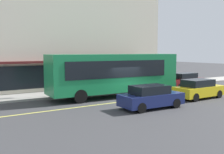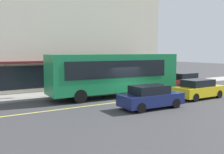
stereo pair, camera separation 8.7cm
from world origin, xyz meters
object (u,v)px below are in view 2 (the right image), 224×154
(car_maroon, at_px, (184,81))
(car_navy, at_px, (151,97))
(pedestrian_by_curb, at_px, (174,74))
(pedestrian_waiting, at_px, (111,77))
(pedestrian_mid_block, at_px, (129,78))
(traffic_light, at_px, (49,66))
(bus, at_px, (115,73))
(car_yellow, at_px, (199,89))

(car_maroon, xyz_separation_m, car_navy, (-9.31, -5.60, 0.00))
(car_maroon, bearing_deg, car_navy, -148.97)
(pedestrian_by_curb, distance_m, pedestrian_waiting, 8.72)
(pedestrian_by_curb, relative_size, pedestrian_waiting, 0.88)
(pedestrian_waiting, bearing_deg, car_navy, -105.03)
(car_navy, bearing_deg, pedestrian_mid_block, 64.01)
(car_maroon, distance_m, pedestrian_by_curb, 3.50)
(traffic_light, xyz_separation_m, pedestrian_mid_block, (7.79, -0.15, -1.36))
(traffic_light, xyz_separation_m, car_maroon, (13.56, -1.81, -1.79))
(bus, distance_m, traffic_light, 5.35)
(car_yellow, xyz_separation_m, pedestrian_mid_block, (-2.09, 6.54, 0.43))
(traffic_light, bearing_deg, pedestrian_waiting, 9.61)
(traffic_light, xyz_separation_m, pedestrian_waiting, (6.54, 1.11, -1.31))
(car_yellow, bearing_deg, car_maroon, 52.97)
(pedestrian_waiting, bearing_deg, bus, -117.10)
(car_yellow, distance_m, pedestrian_by_curb, 9.59)
(car_maroon, xyz_separation_m, pedestrian_by_curb, (1.70, 3.05, 0.34))
(bus, bearing_deg, car_navy, -95.11)
(car_navy, xyz_separation_m, car_yellow, (5.62, 0.72, 0.00))
(car_yellow, relative_size, pedestrian_waiting, 2.42)
(car_yellow, height_order, pedestrian_waiting, pedestrian_waiting)
(traffic_light, relative_size, car_maroon, 0.74)
(car_navy, distance_m, pedestrian_mid_block, 8.09)
(traffic_light, bearing_deg, pedestrian_by_curb, 4.62)
(bus, xyz_separation_m, pedestrian_by_curb, (10.57, 3.74, -0.91))
(pedestrian_by_curb, height_order, pedestrian_mid_block, pedestrian_mid_block)
(traffic_light, height_order, pedestrian_mid_block, traffic_light)
(bus, distance_m, pedestrian_mid_block, 3.97)
(car_yellow, distance_m, pedestrian_waiting, 8.50)
(car_maroon, bearing_deg, car_yellow, -127.03)
(car_navy, relative_size, pedestrian_mid_block, 2.57)
(car_maroon, distance_m, pedestrian_waiting, 7.62)
(traffic_light, distance_m, car_maroon, 13.80)
(car_navy, xyz_separation_m, pedestrian_mid_block, (3.54, 7.26, 0.43))
(car_navy, height_order, car_yellow, same)
(bus, height_order, pedestrian_mid_block, bus)
(car_maroon, xyz_separation_m, pedestrian_waiting, (-7.02, 2.92, 0.48))
(car_maroon, bearing_deg, traffic_light, 172.38)
(pedestrian_waiting, xyz_separation_m, pedestrian_mid_block, (1.25, -1.26, -0.06))
(bus, relative_size, traffic_light, 3.52)
(pedestrian_by_curb, bearing_deg, pedestrian_waiting, -179.18)
(traffic_light, relative_size, pedestrian_mid_block, 1.88)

